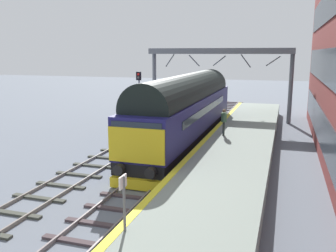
{
  "coord_description": "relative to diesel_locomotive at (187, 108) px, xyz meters",
  "views": [
    {
      "loc": [
        6.1,
        -16.16,
        6.0
      ],
      "look_at": [
        0.2,
        2.32,
        2.16
      ],
      "focal_mm": 39.46,
      "sensor_mm": 36.0,
      "label": 1
    }
  ],
  "objects": [
    {
      "name": "waiting_passenger",
      "position": [
        2.59,
        -0.83,
        -0.49
      ],
      "size": [
        0.39,
        0.51,
        1.64
      ],
      "rotation": [
        0.0,
        0.0,
        1.72
      ],
      "color": "#2F3835",
      "rests_on": "station_platform"
    },
    {
      "name": "track_adjacent_west",
      "position": [
        -3.48,
        -6.95,
        -2.42
      ],
      "size": [
        2.5,
        60.0,
        0.15
      ],
      "color": "gray",
      "rests_on": "ground"
    },
    {
      "name": "station_platform",
      "position": [
        3.6,
        -6.95,
        -1.98
      ],
      "size": [
        4.0,
        44.0,
        1.01
      ],
      "color": "gray",
      "rests_on": "ground"
    },
    {
      "name": "signal_post_mid",
      "position": [
        -5.79,
        6.01,
        0.3
      ],
      "size": [
        0.44,
        0.22,
        4.47
      ],
      "color": "gray",
      "rests_on": "ground"
    },
    {
      "name": "overhead_footbridge",
      "position": [
        0.31,
        10.13,
        3.36
      ],
      "size": [
        12.78,
        2.0,
        6.44
      ],
      "color": "slate",
      "rests_on": "ground"
    },
    {
      "name": "platform_number_sign",
      "position": [
        1.93,
        -14.17,
        -0.37
      ],
      "size": [
        0.1,
        0.44,
        1.64
      ],
      "color": "slate",
      "rests_on": "station_platform"
    },
    {
      "name": "diesel_locomotive",
      "position": [
        0.0,
        0.0,
        0.0
      ],
      "size": [
        2.74,
        17.62,
        4.68
      ],
      "color": "black",
      "rests_on": "ground"
    },
    {
      "name": "track_main",
      "position": [
        -0.0,
        -6.95,
        -2.42
      ],
      "size": [
        2.5,
        60.0,
        0.15
      ],
      "color": "gray",
      "rests_on": "ground"
    },
    {
      "name": "ground_plane",
      "position": [
        -0.0,
        -6.95,
        -2.48
      ],
      "size": [
        140.0,
        140.0,
        0.0
      ],
      "primitive_type": "plane",
      "color": "slate",
      "rests_on": "ground"
    }
  ]
}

